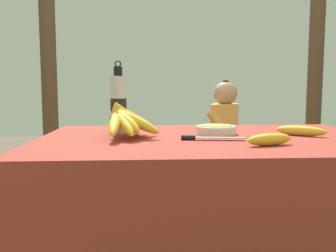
# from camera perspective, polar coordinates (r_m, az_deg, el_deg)

# --- Properties ---
(market_counter) EXTENTS (1.41, 0.94, 0.78)m
(market_counter) POSITION_cam_1_polar(r_m,az_deg,el_deg) (1.59, 6.78, -15.78)
(market_counter) COLOR maroon
(market_counter) RESTS_ON ground_plane
(banana_bunch_ripe) EXTENTS (0.22, 0.36, 0.16)m
(banana_bunch_ripe) POSITION_cam_1_polar(r_m,az_deg,el_deg) (1.45, -6.66, 0.98)
(banana_bunch_ripe) COLOR #4C381E
(banana_bunch_ripe) RESTS_ON market_counter
(serving_bowl) EXTENTS (0.18, 0.18, 0.04)m
(serving_bowl) POSITION_cam_1_polar(r_m,az_deg,el_deg) (1.57, 7.67, -0.48)
(serving_bowl) COLOR silver
(serving_bowl) RESTS_ON market_counter
(water_bottle) EXTENTS (0.07, 0.07, 0.32)m
(water_bottle) POSITION_cam_1_polar(r_m,az_deg,el_deg) (1.62, -7.96, 3.65)
(water_bottle) COLOR silver
(water_bottle) RESTS_ON market_counter
(loose_banana_front) EXTENTS (0.18, 0.10, 0.04)m
(loose_banana_front) POSITION_cam_1_polar(r_m,az_deg,el_deg) (1.29, 15.97, -2.09)
(loose_banana_front) COLOR gold
(loose_banana_front) RESTS_ON market_counter
(loose_banana_side) EXTENTS (0.19, 0.16, 0.04)m
(loose_banana_side) POSITION_cam_1_polar(r_m,az_deg,el_deg) (1.61, 20.48, -0.70)
(loose_banana_side) COLOR gold
(loose_banana_side) RESTS_ON market_counter
(knife) EXTENTS (0.25, 0.05, 0.02)m
(knife) POSITION_cam_1_polar(r_m,az_deg,el_deg) (1.38, 5.75, -1.87)
(knife) COLOR #BCBCC1
(knife) RESTS_ON market_counter
(wooden_bench) EXTENTS (1.40, 0.32, 0.38)m
(wooden_bench) POSITION_cam_1_polar(r_m,az_deg,el_deg) (2.89, 3.41, -7.23)
(wooden_bench) COLOR brown
(wooden_bench) RESTS_ON ground_plane
(seated_vendor) EXTENTS (0.46, 0.43, 1.05)m
(seated_vendor) POSITION_cam_1_polar(r_m,az_deg,el_deg) (2.85, 8.21, -1.83)
(seated_vendor) COLOR #473828
(seated_vendor) RESTS_ON ground_plane
(banana_bunch_green) EXTENTS (0.20, 0.32, 0.15)m
(banana_bunch_green) POSITION_cam_1_polar(r_m,az_deg,el_deg) (2.83, -3.58, -4.68)
(banana_bunch_green) COLOR #4C381E
(banana_bunch_green) RESTS_ON wooden_bench
(support_post_near) EXTENTS (0.13, 0.13, 2.59)m
(support_post_near) POSITION_cam_1_polar(r_m,az_deg,el_deg) (3.25, -18.67, 11.28)
(support_post_near) COLOR #4C3823
(support_post_near) RESTS_ON ground_plane
(support_post_far) EXTENTS (0.13, 0.13, 2.59)m
(support_post_far) POSITION_cam_1_polar(r_m,az_deg,el_deg) (3.49, 22.64, 10.75)
(support_post_far) COLOR #4C3823
(support_post_far) RESTS_ON ground_plane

